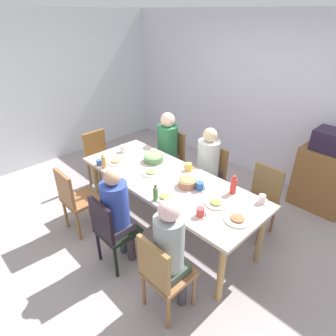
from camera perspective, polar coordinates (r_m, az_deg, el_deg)
The scene contains 34 objects.
ground_plane at distance 3.89m, azimuth -0.00°, elevation -12.07°, with size 7.27×7.27×0.00m, color #A09596.
wall_back at distance 4.93m, azimuth 19.61°, elevation 12.65°, with size 6.30×0.12×2.60m, color silver.
wall_left at distance 5.72m, azimuth -22.74°, elevation 14.21°, with size 0.12×4.60×2.60m, color silver.
dining_table at distance 3.46m, azimuth -0.00°, elevation -3.25°, with size 2.41×0.93×0.78m.
chair_0 at distance 3.76m, azimuth 18.13°, elevation -5.52°, with size 0.40×0.40×0.90m.
chair_1 at distance 4.68m, azimuth -13.59°, elevation 2.31°, with size 0.40×0.40×0.90m.
chair_2 at distance 4.11m, azimuth 8.50°, elevation -1.13°, with size 0.40×0.40×0.90m.
person_2 at distance 3.94m, azimuth 7.91°, elevation 1.16°, with size 0.30×0.30×1.22m.
chair_3 at distance 2.70m, azimuth -1.13°, elevation -20.15°, with size 0.40×0.40×0.90m.
person_3 at distance 2.58m, azimuth 0.37°, elevation -15.86°, with size 0.30×0.30×1.25m.
chair_4 at distance 4.57m, azimuth 0.63°, elevation 2.50°, with size 0.40×0.40×0.90m.
person_4 at distance 4.42m, azimuth -0.19°, elevation 4.90°, with size 0.31×0.31×1.24m.
chair_5 at distance 3.75m, azimuth -18.18°, elevation -5.64°, with size 0.40×0.40×0.90m.
chair_6 at distance 3.17m, azimuth -11.30°, elevation -11.83°, with size 0.40×0.40×0.90m.
person_6 at distance 3.08m, azimuth -10.23°, elevation -8.30°, with size 0.30×0.30×1.20m.
plate_0 at distance 3.85m, azimuth -10.42°, elevation 1.29°, with size 0.24×0.24×0.04m.
plate_1 at distance 2.87m, azimuth 13.71°, elevation -9.89°, with size 0.26×0.26×0.04m.
plate_2 at distance 3.03m, azimuth 9.56°, elevation -6.95°, with size 0.23×0.23×0.04m.
plate_3 at distance 3.53m, azimuth -3.44°, elevation -0.99°, with size 0.22×0.22×0.04m.
plate_4 at distance 3.08m, azimuth -0.63°, elevation -5.90°, with size 0.21×0.21×0.04m.
bowl_0 at distance 3.27m, azimuth 3.91°, elevation -2.84°, with size 0.21×0.21×0.10m.
bowl_1 at distance 3.81m, azimuth -2.88°, elevation 2.07°, with size 0.26×0.26×0.10m.
cup_0 at distance 3.98m, azimuth -2.87°, elevation 3.15°, with size 0.12×0.09×0.08m.
cup_1 at distance 4.12m, azimuth -8.91°, elevation 3.85°, with size 0.12×0.09×0.10m.
cup_2 at distance 2.84m, azimuth 6.52°, elevation -8.75°, with size 0.12×0.08×0.09m.
cup_3 at distance 3.16m, azimuth 18.34°, elevation -5.88°, with size 0.11×0.07×0.09m.
cup_4 at distance 3.60m, azimuth 4.16°, elevation 0.23°, with size 0.12×0.09×0.09m.
cup_5 at distance 3.22m, azimuth 6.39°, elevation -3.60°, with size 0.12×0.09×0.09m.
cup_6 at distance 3.82m, azimuth -13.53°, elevation 1.09°, with size 0.12×0.08×0.07m.
bottle_0 at distance 3.72m, azimuth -12.74°, elevation 1.34°, with size 0.06×0.06×0.20m.
bottle_1 at distance 3.20m, azimuth 12.97°, elevation -3.34°, with size 0.07×0.07×0.22m.
bottle_2 at distance 3.01m, azimuth -2.50°, elevation -5.07°, with size 0.05×0.05×0.19m.
side_cabinet at distance 4.60m, azimuth 28.44°, elevation -2.04°, with size 0.70×0.44×0.90m, color brown.
microwave at distance 4.36m, azimuth 30.23°, elevation 4.63°, with size 0.48×0.36×0.28m, color #281C32.
Camera 1 is at (2.11, -2.03, 2.55)m, focal length 30.46 mm.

